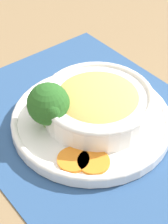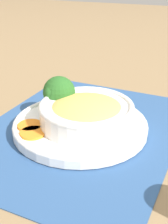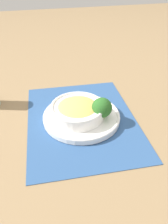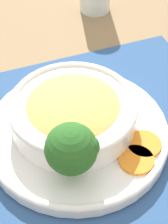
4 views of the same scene
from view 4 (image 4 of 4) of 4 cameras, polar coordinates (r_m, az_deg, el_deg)
The scene contains 7 objects.
ground_plane at distance 0.57m, azimuth -1.04°, elevation -3.96°, with size 4.00×4.00×0.00m, color #8C704C.
placemat at distance 0.57m, azimuth -1.05°, elevation -3.83°, with size 0.52×0.41×0.00m.
plate at distance 0.56m, azimuth -1.07°, elevation -2.96°, with size 0.27×0.27×0.02m.
bowl at distance 0.55m, azimuth -1.53°, elevation 0.21°, with size 0.19×0.19×0.05m.
broccoli_floret at distance 0.48m, azimuth -1.91°, elevation -5.65°, with size 0.07×0.07×0.08m.
carrot_slice_near at distance 0.52m, azimuth 7.98°, elevation -7.23°, with size 0.05×0.05×0.01m.
carrot_slice_middle at distance 0.54m, azimuth 9.13°, elevation -4.85°, with size 0.05×0.05×0.01m.
Camera 4 is at (0.14, 0.34, 0.44)m, focal length 60.00 mm.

